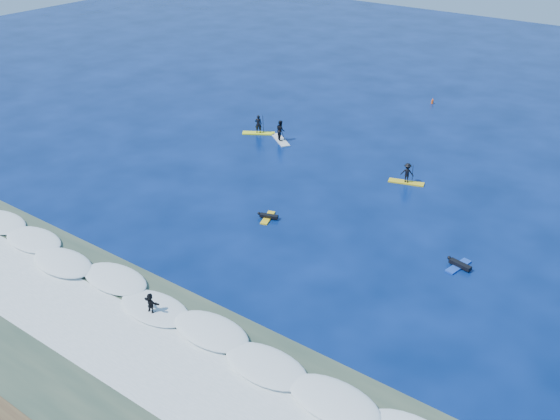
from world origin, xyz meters
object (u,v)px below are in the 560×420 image
Objects in this scene: sup_paddler_left at (258,127)px; prone_paddler_far at (459,265)px; prone_paddler_near at (268,217)px; marker_buoy at (432,101)px; wave_surfer at (151,304)px; sup_paddler_center at (281,132)px; sup_paddler_right at (407,174)px.

sup_paddler_left is 1.36× the size of prone_paddler_far.
marker_buoy is at bearing -17.11° from prone_paddler_near.
sup_paddler_left is 4.95× the size of marker_buoy.
prone_paddler_near is at bearing -81.32° from sup_paddler_left.
prone_paddler_near is 0.91× the size of prone_paddler_far.
marker_buoy is at bearing 92.07° from wave_surfer.
sup_paddler_center is 1.67× the size of wave_surfer.
wave_surfer reaches higher than marker_buoy.
sup_paddler_left is 16.43m from prone_paddler_near.
prone_paddler_near is 30.31m from marker_buoy.
prone_paddler_near is (10.61, -12.53, -0.53)m from sup_paddler_left.
sup_paddler_left is 20.26m from marker_buoy.
marker_buoy is (-14.36, 28.16, 0.11)m from prone_paddler_far.
sup_paddler_left is at bearing 158.09° from sup_paddler_right.
wave_surfer is at bearing 152.76° from prone_paddler_far.
sup_paddler_left reaches higher than prone_paddler_far.
sup_paddler_right is 24.17m from wave_surfer.
sup_paddler_left is 0.97× the size of sup_paddler_center.
prone_paddler_far reaches higher than prone_paddler_near.
marker_buoy is at bearing 91.32° from sup_paddler_right.
marker_buoy is at bearing 104.27° from sup_paddler_center.
prone_paddler_far is 3.64× the size of marker_buoy.
wave_surfer reaches higher than prone_paddler_near.
prone_paddler_near is at bearing 95.44° from wave_surfer.
marker_buoy is (7.02, 17.92, -0.58)m from sup_paddler_center.
sup_paddler_center reaches higher than wave_surfer.
prone_paddler_near is 13.64m from prone_paddler_far.
sup_paddler_right is at bearing 30.38° from sup_paddler_center.
prone_paddler_far is at bearing -99.75° from prone_paddler_near.
sup_paddler_right is 1.57× the size of wave_surfer.
prone_paddler_far is (24.08, -10.39, -0.52)m from sup_paddler_left.
sup_paddler_center reaches higher than sup_paddler_left.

